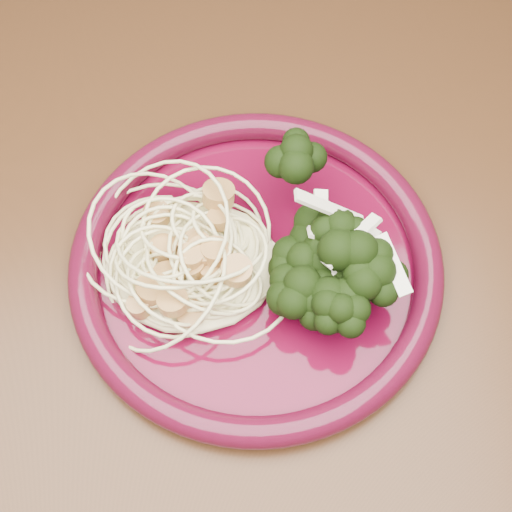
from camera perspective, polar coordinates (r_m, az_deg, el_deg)
name	(u,v)px	position (r m, az deg, el deg)	size (l,w,h in m)	color
dining_table	(380,324)	(0.61, 9.90, -5.41)	(1.20, 0.80, 0.75)	#472814
dinner_plate	(256,263)	(0.51, 0.00, -0.56)	(0.28, 0.28, 0.02)	#4E051D
spaghetti_pile	(193,260)	(0.50, -5.09, -0.29)	(0.12, 0.11, 0.03)	#F8F1AB
scallop_cluster	(189,236)	(0.47, -5.39, 1.59)	(0.11, 0.11, 0.04)	tan
broccoli_pile	(335,243)	(0.49, 6.32, 1.04)	(0.09, 0.15, 0.05)	black
onion_garnish	(340,218)	(0.46, 6.71, 3.07)	(0.07, 0.10, 0.05)	white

